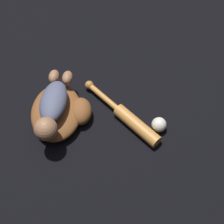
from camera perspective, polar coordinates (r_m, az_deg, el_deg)
The scene contains 5 objects.
ground_plane at distance 1.55m, azimuth -8.09°, elevation 0.04°, with size 6.00×6.00×0.00m, color black.
baseball_glove at distance 1.49m, azimuth -9.39°, elevation 0.04°, with size 0.35×0.31×0.09m.
baby_figure at distance 1.41m, azimuth -10.87°, elevation 1.04°, with size 0.40×0.20×0.10m.
baseball_bat at distance 1.48m, azimuth 3.06°, elevation -1.16°, with size 0.42×0.31×0.06m.
baseball at distance 1.47m, azimuth 8.58°, elevation -2.30°, with size 0.07×0.07×0.07m.
Camera 1 is at (0.87, 0.08, 1.28)m, focal length 50.00 mm.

